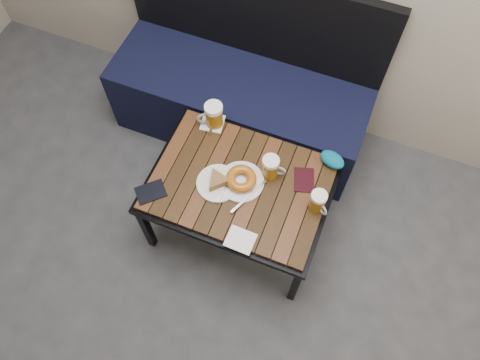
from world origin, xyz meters
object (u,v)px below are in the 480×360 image
at_px(passport_navy, 151,192).
at_px(plate_pie, 218,182).
at_px(passport_burgundy, 304,180).
at_px(knit_pouch, 332,160).
at_px(plate_bagel, 241,180).
at_px(beer_mug_right, 318,201).
at_px(bench, 241,99).
at_px(beer_mug_centre, 271,167).
at_px(beer_mug_left, 213,115).
at_px(cafe_table, 240,187).

bearing_deg(passport_navy, plate_pie, 75.45).
distance_m(passport_burgundy, knit_pouch, 0.17).
bearing_deg(plate_bagel, beer_mug_right, 1.40).
xyz_separation_m(bench, beer_mug_centre, (0.34, -0.50, 0.26)).
bearing_deg(beer_mug_right, knit_pouch, 128.23).
bearing_deg(beer_mug_right, plate_pie, -135.32).
distance_m(plate_bagel, passport_navy, 0.41).
distance_m(beer_mug_centre, beer_mug_right, 0.26).
height_order(bench, plate_pie, bench).
bearing_deg(beer_mug_centre, beer_mug_left, 149.63).
relative_size(plate_pie, passport_navy, 1.49).
bearing_deg(passport_burgundy, beer_mug_centre, 171.68).
xyz_separation_m(plate_pie, plate_bagel, (0.10, 0.05, 0.00)).
xyz_separation_m(beer_mug_left, plate_pie, (0.15, -0.30, -0.05)).
xyz_separation_m(cafe_table, passport_navy, (-0.36, -0.19, 0.05)).
xyz_separation_m(plate_pie, passport_navy, (-0.27, -0.15, -0.02)).
xyz_separation_m(beer_mug_centre, passport_burgundy, (0.16, 0.03, -0.06)).
bearing_deg(beer_mug_left, bench, -121.95).
relative_size(bench, plate_pie, 7.11).
relative_size(plate_bagel, passport_navy, 2.06).
distance_m(plate_pie, passport_navy, 0.31).
xyz_separation_m(plate_bagel, passport_navy, (-0.36, -0.20, -0.02)).
bearing_deg(cafe_table, passport_burgundy, 24.31).
height_order(bench, beer_mug_centre, bench).
distance_m(passport_navy, passport_burgundy, 0.70).
xyz_separation_m(bench, passport_burgundy, (0.50, -0.48, 0.20)).
xyz_separation_m(beer_mug_left, passport_navy, (-0.12, -0.45, -0.07)).
xyz_separation_m(beer_mug_centre, plate_pie, (-0.20, -0.14, -0.04)).
relative_size(beer_mug_centre, passport_navy, 0.95).
height_order(beer_mug_left, beer_mug_right, beer_mug_left).
bearing_deg(plate_pie, bench, 102.31).
height_order(beer_mug_left, passport_navy, beer_mug_left).
bearing_deg(knit_pouch, beer_mug_centre, -146.40).
bearing_deg(beer_mug_centre, bench, 118.93).
bearing_deg(knit_pouch, bench, 150.35).
bearing_deg(beer_mug_left, passport_burgundy, 134.40).
distance_m(beer_mug_right, passport_navy, 0.75).
height_order(bench, knit_pouch, bench).
height_order(plate_bagel, passport_navy, plate_bagel).
height_order(plate_bagel, passport_burgundy, plate_bagel).
height_order(bench, cafe_table, bench).
bearing_deg(beer_mug_left, beer_mug_centre, 124.59).
height_order(cafe_table, knit_pouch, knit_pouch).
bearing_deg(knit_pouch, passport_burgundy, -123.15).
xyz_separation_m(passport_navy, knit_pouch, (0.72, 0.45, 0.02)).
relative_size(bench, passport_navy, 10.62).
bearing_deg(beer_mug_left, plate_bagel, 103.12).
xyz_separation_m(bench, knit_pouch, (0.59, -0.34, 0.23)).
xyz_separation_m(bench, plate_bagel, (0.24, -0.59, 0.22)).
xyz_separation_m(cafe_table, beer_mug_left, (-0.24, 0.26, 0.11)).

